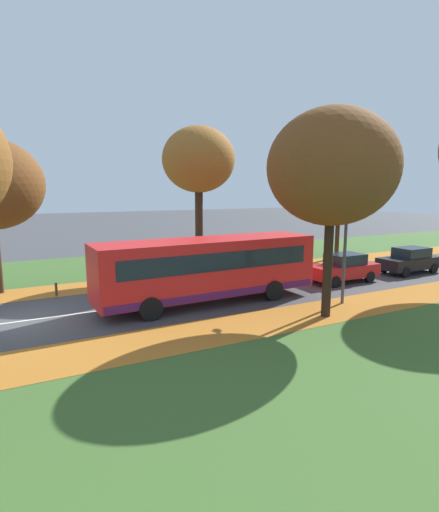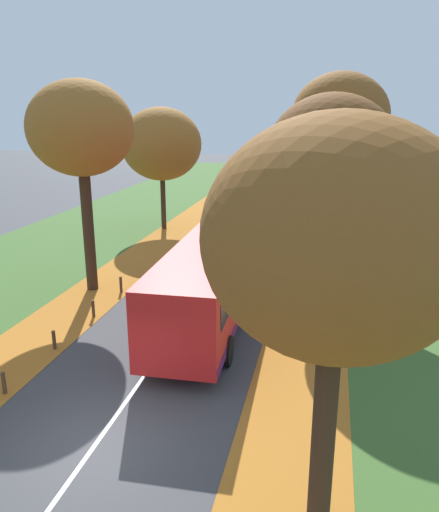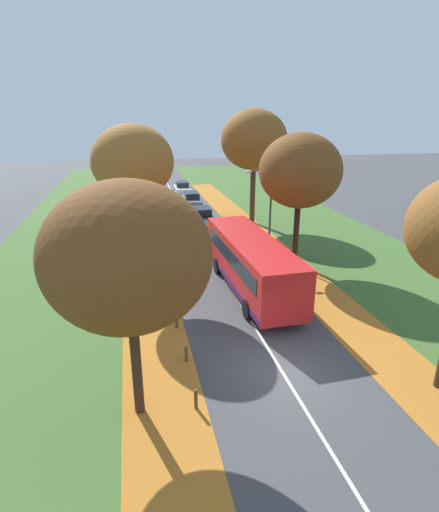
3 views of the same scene
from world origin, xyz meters
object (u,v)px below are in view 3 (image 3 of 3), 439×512
at_px(bollard_fifth, 165,276).
at_px(streetlamp_right, 266,203).
at_px(tree_right_mid, 254,140).
at_px(car_red_lead, 214,234).
at_px(tree_left_mid, 123,164).
at_px(bollard_fourth, 171,296).
at_px(bollard_nearest, 196,399).
at_px(bollard_third, 177,321).
at_px(tree_left_near, 133,163).
at_px(car_white_fourth_in_line, 182,188).
at_px(bus, 251,261).
at_px(car_black_following, 202,217).
at_px(car_grey_third_in_line, 192,200).
at_px(tree_right_near, 300,171).
at_px(bollard_second, 186,354).
at_px(tree_left_nearest, 128,257).

xyz_separation_m(bollard_fifth, streetlamp_right, (7.22, 3.30, 3.38)).
distance_m(tree_right_mid, car_red_lead, 9.79).
relative_size(tree_left_mid, bollard_fourth, 11.44).
height_order(bollard_nearest, bollard_third, bollard_nearest).
bearing_deg(tree_left_near, car_white_fourth_in_line, 77.41).
xyz_separation_m(tree_left_mid, car_white_fourth_in_line, (6.63, 14.78, -4.76)).
distance_m(bus, car_black_following, 14.24).
height_order(bus, car_grey_third_in_line, bus).
distance_m(tree_left_near, bus, 8.25).
distance_m(bus, car_white_fourth_in_line, 29.03).
xyz_separation_m(tree_left_near, tree_left_mid, (-0.66, 11.94, -1.34)).
distance_m(tree_left_mid, tree_right_near, 15.22).
height_order(tree_left_mid, car_black_following, tree_left_mid).
relative_size(bollard_second, bollard_third, 0.99).
height_order(tree_left_near, car_red_lead, tree_left_near).
bearing_deg(bollard_nearest, car_black_following, 79.31).
distance_m(tree_right_near, bollard_fourth, 11.10).
height_order(tree_left_mid, bus, tree_left_mid).
bearing_deg(bus, tree_left_nearest, -126.57).
distance_m(tree_left_nearest, streetlamp_right, 16.86).
relative_size(tree_right_near, bollard_third, 12.68).
distance_m(bollard_fifth, bus, 5.22).
bearing_deg(car_black_following, bollard_fourth, -106.20).
bearing_deg(tree_left_mid, bollard_fourth, -81.83).
bearing_deg(bollard_fifth, car_red_lead, 56.49).
relative_size(car_red_lead, car_grey_third_in_line, 0.99).
xyz_separation_m(bollard_fourth, car_white_fourth_in_line, (4.50, 29.63, 0.47)).
distance_m(tree_right_near, bollard_fifth, 10.44).
relative_size(tree_left_near, tree_left_mid, 1.13).
xyz_separation_m(bollard_second, car_black_following, (4.31, 20.38, 0.49)).
bearing_deg(bollard_third, car_grey_third_in_line, 79.59).
distance_m(tree_right_mid, bus, 15.99).
distance_m(tree_right_near, tree_right_mid, 10.92).
bearing_deg(car_grey_third_in_line, car_red_lead, -91.27).
bearing_deg(tree_left_nearest, streetlamp_right, 57.23).
bearing_deg(bollard_second, car_black_following, 78.07).
bearing_deg(bollard_nearest, tree_left_nearest, 170.86).
bearing_deg(bollard_fifth, car_black_following, 70.13).
relative_size(tree_left_mid, car_white_fourth_in_line, 1.87).
height_order(bollard_fourth, streetlamp_right, streetlamp_right).
xyz_separation_m(tree_left_near, bollard_nearest, (1.41, -11.23, -6.54)).
distance_m(tree_right_mid, bollard_nearest, 25.87).
bearing_deg(bus, tree_right_mid, 72.70).
height_order(bollard_nearest, bus, bus).
xyz_separation_m(bollard_second, bus, (4.51, 6.17, 1.38)).
distance_m(tree_left_nearest, car_black_following, 24.14).
distance_m(tree_left_mid, bollard_nearest, 23.84).
xyz_separation_m(bollard_fifth, car_red_lead, (4.31, 6.50, 0.45)).
bearing_deg(car_black_following, tree_right_mid, 1.12).
bearing_deg(car_black_following, bollard_second, -101.93).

